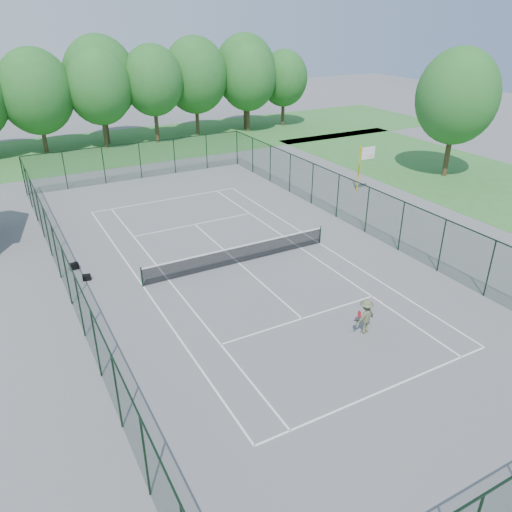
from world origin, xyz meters
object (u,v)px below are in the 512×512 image
object	(u,v)px
tennis_net	(239,254)
sports_bag_a	(74,266)
basketball_goal	(364,160)
tennis_player	(365,316)

from	to	relation	value
tennis_net	sports_bag_a	xyz separation A→B (m)	(-8.18, 3.66, -0.40)
basketball_goal	tennis_player	distance (m)	19.09
sports_bag_a	tennis_player	bearing A→B (deg)	-55.85
sports_bag_a	basketball_goal	bearing A→B (deg)	1.53
sports_bag_a	tennis_net	bearing A→B (deg)	-29.13
basketball_goal	sports_bag_a	size ratio (longest dim) A/B	8.14
tennis_net	tennis_player	size ratio (longest dim) A/B	5.25
basketball_goal	sports_bag_a	distance (m)	22.23
basketball_goal	sports_bag_a	xyz separation A→B (m)	(-21.95, -2.53, -2.39)
basketball_goal	tennis_player	bearing A→B (deg)	-129.07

